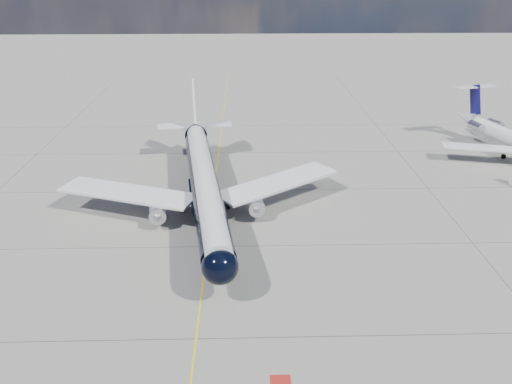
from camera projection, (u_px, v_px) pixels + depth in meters
ground at (216, 176)px, 73.80m from camera, size 320.00×320.00×0.00m
taxiway_centerline at (214, 191)px, 69.26m from camera, size 0.16×160.00×0.01m
red_marking at (281, 383)px, 37.68m from camera, size 1.60×1.60×0.01m
main_airliner at (204, 181)px, 62.43m from camera, size 36.09×44.28×12.81m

